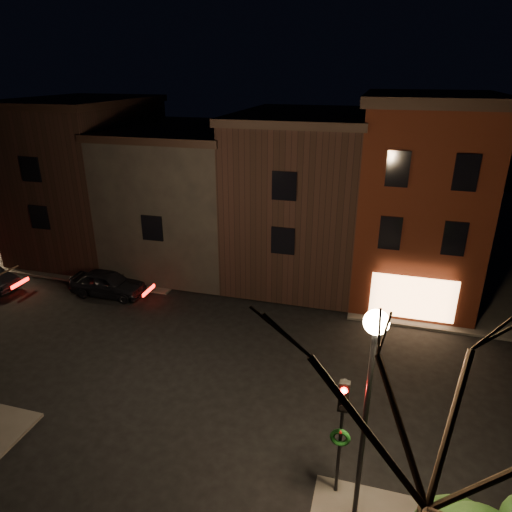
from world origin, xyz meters
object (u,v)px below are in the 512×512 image
at_px(street_lamp_near, 372,363).
at_px(traffic_signal, 342,421).
at_px(parked_car_a, 108,283).
at_px(bare_tree_right, 447,410).

height_order(street_lamp_near, traffic_signal, street_lamp_near).
bearing_deg(parked_car_a, bare_tree_right, -130.03).
height_order(bare_tree_right, parked_car_a, bare_tree_right).
relative_size(traffic_signal, parked_car_a, 0.97).
height_order(traffic_signal, parked_car_a, traffic_signal).
xyz_separation_m(street_lamp_near, bare_tree_right, (1.30, -2.50, 0.97)).
bearing_deg(street_lamp_near, parked_car_a, 144.59).
bearing_deg(street_lamp_near, traffic_signal, 140.63).
bearing_deg(bare_tree_right, traffic_signal, 122.41).
relative_size(traffic_signal, bare_tree_right, 0.48).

